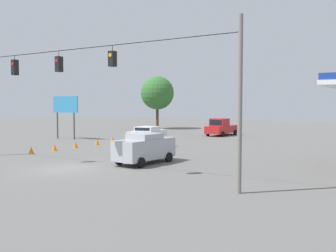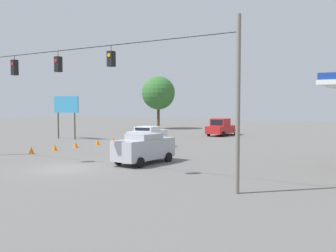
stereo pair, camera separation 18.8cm
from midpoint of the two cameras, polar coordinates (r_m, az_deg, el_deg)
The scene contains 12 objects.
ground_plane at distance 23.44m, azimuth -15.06°, elevation -6.31°, with size 140.00×140.00×0.00m, color #605E5B.
overhead_signal_span at distance 22.87m, azimuth -16.23°, elevation 5.36°, with size 22.30×0.38×7.72m.
pickup_truck_red_withflow_deep at distance 46.49m, azimuth 8.34°, elevation -0.24°, with size 2.49×5.41×2.12m.
sedan_silver_crossing_near at distance 24.56m, azimuth -3.45°, elevation -3.33°, with size 2.30×4.59×1.97m.
sedan_white_withflow_mid at distance 32.92m, azimuth -2.97°, elevation -1.67°, with size 2.34×4.29×1.91m.
traffic_cone_nearest at distance 31.07m, azimuth -19.93°, elevation -3.50°, with size 0.43×0.43×0.56m, color orange.
traffic_cone_second at distance 32.63m, azimuth -16.73°, elevation -3.12°, with size 0.43×0.43×0.56m, color orange.
traffic_cone_third at distance 34.33m, azimuth -13.75°, elevation -2.75°, with size 0.43×0.43×0.56m, color orange.
traffic_cone_fourth at distance 36.27m, azimuth -10.57°, elevation -2.39°, with size 0.43×0.43×0.56m, color orange.
traffic_cone_fifth at distance 38.06m, azimuth -8.26°, elevation -2.09°, with size 0.43×0.43×0.56m, color orange.
roadside_billboard at distance 42.86m, azimuth -15.15°, elevation 2.70°, with size 3.70×0.16×4.75m.
tree_horizon_left at distance 58.48m, azimuth -1.39°, elevation 5.05°, with size 5.17×5.17×8.19m.
Camera 2 is at (-16.96, 15.74, 3.91)m, focal length 40.00 mm.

